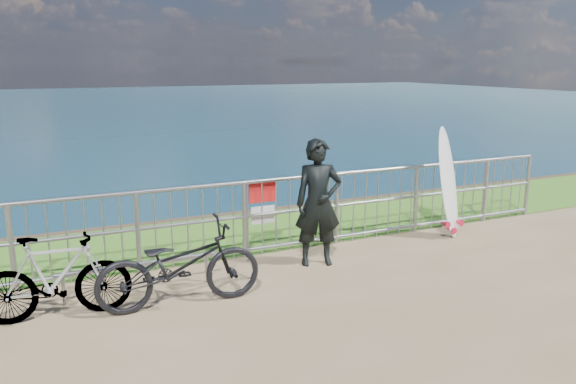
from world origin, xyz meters
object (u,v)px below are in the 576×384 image
surfer (318,203)px  bicycle_near (179,265)px  surfboard (449,187)px  bicycle_far (55,277)px

surfer → bicycle_near: bearing=-148.6°
surfboard → bicycle_near: size_ratio=0.95×
bicycle_far → surfer: bearing=-79.3°
surfboard → bicycle_far: size_ratio=1.12×
bicycle_near → bicycle_far: bearing=82.5°
surfer → surfboard: 2.50m
surfer → bicycle_far: size_ratio=1.10×
surfboard → bicycle_near: 4.66m
surfboard → bicycle_far: bearing=-174.1°
bicycle_near → surfer: bearing=-71.8°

